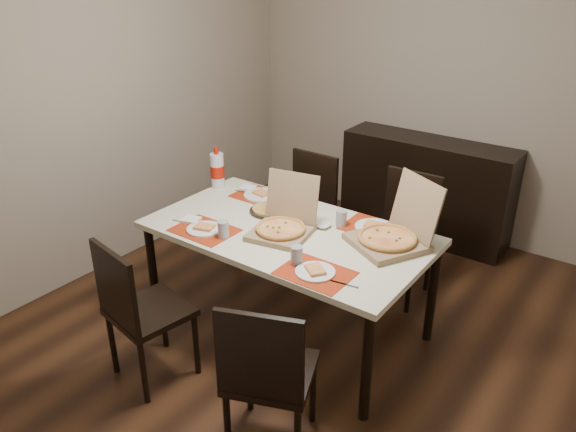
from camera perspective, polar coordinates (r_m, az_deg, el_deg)
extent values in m
cube|color=#3D2313|center=(3.98, 2.72, -11.43)|extent=(3.80, 4.00, 0.02)
cube|color=gray|center=(5.12, 15.85, 12.32)|extent=(3.80, 0.02, 2.60)
cube|color=gray|center=(4.64, -17.37, 10.86)|extent=(0.02, 4.00, 2.60)
cube|color=black|center=(5.16, 13.81, 2.71)|extent=(1.50, 0.40, 0.90)
cube|color=beige|center=(3.61, 0.00, -1.72)|extent=(1.80, 1.00, 0.04)
cylinder|color=black|center=(4.02, -13.56, -5.55)|extent=(0.06, 0.06, 0.71)
cylinder|color=black|center=(3.13, 8.01, -14.99)|extent=(0.06, 0.06, 0.71)
cylinder|color=black|center=(4.55, -5.32, -1.06)|extent=(0.06, 0.06, 0.71)
cylinder|color=black|center=(3.80, 14.44, -7.66)|extent=(0.06, 0.06, 0.71)
cube|color=black|center=(3.44, -13.83, -9.41)|extent=(0.49, 0.49, 0.04)
cube|color=black|center=(3.24, -17.16, -6.98)|extent=(0.42, 0.10, 0.46)
cylinder|color=black|center=(3.65, -17.40, -12.24)|extent=(0.04, 0.04, 0.43)
cylinder|color=black|center=(3.39, -14.44, -15.12)|extent=(0.04, 0.04, 0.43)
cylinder|color=black|center=(3.78, -12.55, -10.17)|extent=(0.04, 0.04, 0.43)
cylinder|color=black|center=(3.53, -9.33, -12.73)|extent=(0.04, 0.04, 0.43)
cube|color=black|center=(2.93, -1.71, -15.60)|extent=(0.55, 0.55, 0.04)
cube|color=black|center=(2.63, -2.94, -14.11)|extent=(0.40, 0.18, 0.46)
cylinder|color=black|center=(3.01, -6.16, -20.53)|extent=(0.04, 0.04, 0.43)
cylinder|color=black|center=(3.26, -3.93, -16.18)|extent=(0.04, 0.04, 0.43)
cylinder|color=black|center=(3.19, 2.53, -17.25)|extent=(0.04, 0.04, 0.43)
cube|color=black|center=(4.48, 1.31, -0.07)|extent=(0.42, 0.42, 0.04)
cube|color=black|center=(4.52, 2.74, 3.62)|extent=(0.42, 0.03, 0.46)
cylinder|color=black|center=(4.63, 4.39, -2.50)|extent=(0.04, 0.04, 0.43)
cylinder|color=black|center=(4.81, 0.78, -1.31)|extent=(0.04, 0.04, 0.43)
cylinder|color=black|center=(4.37, 1.84, -4.27)|extent=(0.04, 0.04, 0.43)
cylinder|color=black|center=(4.55, -1.88, -2.94)|extent=(0.04, 0.04, 0.43)
cube|color=black|center=(4.19, 11.21, -2.46)|extent=(0.43, 0.43, 0.04)
cube|color=black|center=(4.25, 12.55, 1.52)|extent=(0.42, 0.04, 0.46)
cylinder|color=black|center=(4.40, 14.06, -4.87)|extent=(0.04, 0.04, 0.43)
cylinder|color=black|center=(4.51, 9.83, -3.63)|extent=(0.04, 0.04, 0.43)
cylinder|color=black|center=(4.11, 12.18, -6.99)|extent=(0.04, 0.04, 0.43)
cylinder|color=black|center=(4.23, 7.70, -5.60)|extent=(0.04, 0.04, 0.43)
cube|color=#AB280B|center=(3.63, -8.47, -1.43)|extent=(0.40, 0.30, 0.00)
cylinder|color=white|center=(3.63, -8.48, -1.32)|extent=(0.23, 0.23, 0.01)
cube|color=#FCE07E|center=(3.62, -8.49, -1.10)|extent=(0.14, 0.12, 0.02)
cylinder|color=#93969C|center=(3.51, -6.59, -1.37)|extent=(0.07, 0.07, 0.11)
cube|color=#B2B2B7|center=(3.75, -10.44, -0.69)|extent=(0.20, 0.04, 0.00)
cube|color=white|center=(3.76, -9.83, -0.39)|extent=(0.13, 0.13, 0.02)
cube|color=#AB280B|center=(3.13, 2.78, -5.81)|extent=(0.40, 0.30, 0.00)
cylinder|color=white|center=(3.13, 2.79, -5.69)|extent=(0.22, 0.22, 0.01)
cube|color=#FCE07E|center=(3.12, 2.79, -5.45)|extent=(0.15, 0.14, 0.02)
cylinder|color=#93969C|center=(3.20, 0.89, -4.00)|extent=(0.07, 0.07, 0.11)
cube|color=#B2B2B7|center=(3.05, 5.42, -6.84)|extent=(0.20, 0.04, 0.00)
cube|color=#AB280B|center=(4.10, -2.69, 2.05)|extent=(0.40, 0.30, 0.00)
cylinder|color=white|center=(4.10, -2.70, 2.15)|extent=(0.26, 0.26, 0.01)
cube|color=#FCE07E|center=(4.09, -2.70, 2.35)|extent=(0.14, 0.11, 0.02)
cylinder|color=#93969C|center=(3.89, -0.85, 1.59)|extent=(0.07, 0.07, 0.11)
cube|color=#B2B2B7|center=(4.16, -4.24, 2.38)|extent=(0.20, 0.04, 0.00)
cube|color=white|center=(4.22, -4.07, 2.87)|extent=(0.13, 0.13, 0.02)
cube|color=#AB280B|center=(3.66, 8.75, -1.24)|extent=(0.40, 0.30, 0.00)
cylinder|color=white|center=(3.66, 8.76, -1.12)|extent=(0.25, 0.25, 0.01)
cube|color=#FCE07E|center=(3.65, 8.77, -0.91)|extent=(0.14, 0.11, 0.02)
cylinder|color=#93969C|center=(3.64, 5.43, -0.25)|extent=(0.07, 0.07, 0.11)
cube|color=#B2B2B7|center=(3.60, 10.75, -1.89)|extent=(0.20, 0.04, 0.00)
cube|color=white|center=(3.55, 0.15, -1.65)|extent=(0.16, 0.16, 0.02)
cube|color=#896F4F|center=(3.52, -0.75, -1.73)|extent=(0.41, 0.41, 0.04)
cube|color=#896F4F|center=(3.59, 0.45, 1.97)|extent=(0.36, 0.14, 0.32)
cylinder|color=#FCE07E|center=(3.51, -0.76, -1.34)|extent=(0.35, 0.35, 0.02)
cube|color=#896F4F|center=(3.46, 10.00, -2.69)|extent=(0.54, 0.54, 0.04)
cube|color=#896F4F|center=(3.48, 12.93, 0.95)|extent=(0.39, 0.27, 0.36)
cylinder|color=#FCE07E|center=(3.44, 10.04, -2.26)|extent=(0.46, 0.46, 0.02)
cylinder|color=black|center=(3.85, -1.89, 0.53)|extent=(0.27, 0.27, 0.01)
cylinder|color=#D8AD53|center=(3.84, -1.90, 0.73)|extent=(0.23, 0.23, 0.02)
imported|color=white|center=(3.64, 3.55, -0.96)|extent=(0.11, 0.11, 0.03)
cylinder|color=silver|center=(4.25, -7.19, 4.60)|extent=(0.10, 0.10, 0.26)
cylinder|color=#AF1608|center=(4.25, -7.19, 4.53)|extent=(0.11, 0.11, 0.09)
cylinder|color=#AF1608|center=(4.19, -7.31, 6.60)|extent=(0.03, 0.03, 0.05)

